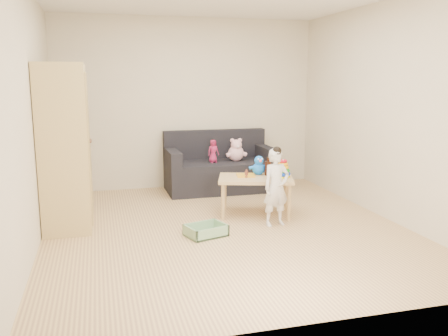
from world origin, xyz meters
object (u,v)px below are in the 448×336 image
object	(u,v)px
sofa	(220,176)
wardrobe	(65,146)
play_table	(256,196)
toddler	(276,188)

from	to	relation	value
sofa	wardrobe	bearing A→B (deg)	-151.03
sofa	play_table	bearing A→B (deg)	-86.01
wardrobe	sofa	size ratio (longest dim) A/B	1.15
sofa	toddler	bearing A→B (deg)	-84.47
wardrobe	toddler	distance (m)	2.47
wardrobe	toddler	size ratio (longest dim) A/B	2.11
wardrobe	toddler	world-z (taller)	wardrobe
wardrobe	sofa	bearing A→B (deg)	29.28
wardrobe	play_table	bearing A→B (deg)	-4.62
sofa	toddler	world-z (taller)	toddler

